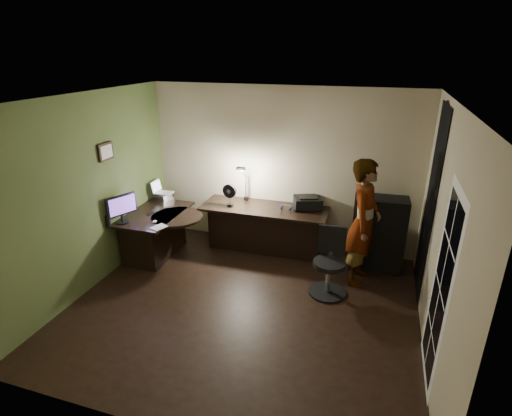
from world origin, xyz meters
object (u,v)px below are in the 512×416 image
(office_chair, at_px, (329,264))
(person, at_px, (364,223))
(monitor, at_px, (121,213))
(desk_left, at_px, (157,234))
(desk_right, at_px, (264,229))
(cabinet, at_px, (378,234))

(office_chair, height_order, person, person)
(monitor, bearing_deg, desk_left, 85.24)
(desk_right, relative_size, monitor, 4.29)
(monitor, relative_size, office_chair, 0.51)
(monitor, distance_m, office_chair, 3.17)
(cabinet, bearing_deg, monitor, -166.01)
(office_chair, bearing_deg, person, 49.74)
(monitor, xyz_separation_m, office_chair, (3.13, 0.19, -0.44))
(desk_right, bearing_deg, desk_left, -157.74)
(monitor, bearing_deg, office_chair, 27.66)
(cabinet, height_order, monitor, cabinet)
(desk_left, relative_size, desk_right, 0.63)
(monitor, relative_size, person, 0.26)
(desk_left, distance_m, office_chair, 2.88)
(desk_left, relative_size, person, 0.70)
(desk_right, distance_m, person, 1.76)
(desk_left, height_order, desk_right, desk_right)
(desk_right, bearing_deg, office_chair, -39.55)
(desk_right, distance_m, office_chair, 1.57)
(desk_right, distance_m, cabinet, 1.84)
(office_chair, bearing_deg, desk_left, 171.74)
(desk_right, xyz_separation_m, monitor, (-1.91, -1.18, 0.53))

